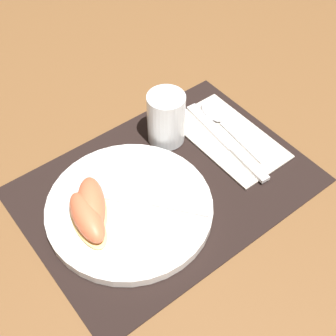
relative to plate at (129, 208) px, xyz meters
name	(u,v)px	position (x,y,z in m)	size (l,w,h in m)	color
ground_plane	(167,186)	(0.08, 0.01, -0.01)	(3.00, 3.00, 0.00)	brown
placemat	(167,185)	(0.08, 0.01, -0.01)	(0.45, 0.33, 0.00)	black
plate	(129,208)	(0.00, 0.00, 0.00)	(0.26, 0.26, 0.02)	white
juice_glass	(166,121)	(0.14, 0.09, 0.03)	(0.06, 0.06, 0.09)	silver
napkin	(229,138)	(0.23, 0.02, -0.01)	(0.12, 0.21, 0.00)	silver
knife	(228,143)	(0.22, 0.01, 0.00)	(0.04, 0.22, 0.01)	silver
spoon	(221,120)	(0.24, 0.06, 0.00)	(0.04, 0.17, 0.01)	silver
fork	(137,198)	(0.02, 0.00, 0.01)	(0.14, 0.17, 0.00)	silver
citrus_wedge_0	(91,206)	(-0.05, 0.02, 0.02)	(0.09, 0.11, 0.04)	#F4DB84
citrus_wedge_1	(88,219)	(-0.07, 0.01, 0.03)	(0.06, 0.10, 0.04)	#F4DB84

